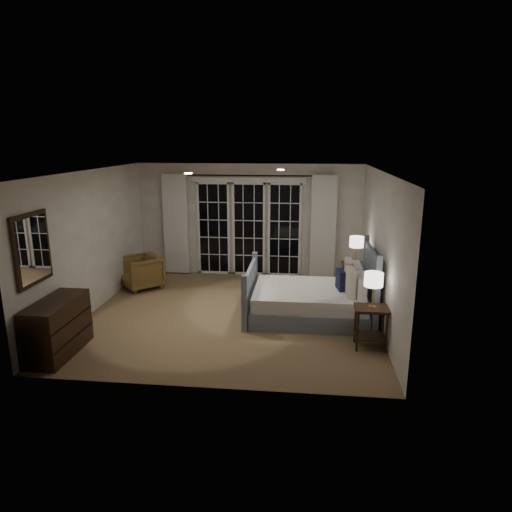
# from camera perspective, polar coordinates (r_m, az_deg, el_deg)

# --- Properties ---
(floor) EXTENTS (5.00, 5.00, 0.00)m
(floor) POSITION_cam_1_polar(r_m,az_deg,el_deg) (8.19, -3.01, -7.21)
(floor) COLOR brown
(floor) RESTS_ON ground
(ceiling) EXTENTS (5.00, 5.00, 0.00)m
(ceiling) POSITION_cam_1_polar(r_m,az_deg,el_deg) (7.63, -3.26, 10.53)
(ceiling) COLOR white
(ceiling) RESTS_ON wall_back
(wall_left) EXTENTS (0.02, 5.00, 2.50)m
(wall_left) POSITION_cam_1_polar(r_m,az_deg,el_deg) (8.57, -19.86, 1.67)
(wall_left) COLOR white
(wall_left) RESTS_ON floor
(wall_right) EXTENTS (0.02, 5.00, 2.50)m
(wall_right) POSITION_cam_1_polar(r_m,az_deg,el_deg) (7.82, 15.27, 0.85)
(wall_right) COLOR white
(wall_right) RESTS_ON floor
(wall_back) EXTENTS (5.00, 0.02, 2.50)m
(wall_back) POSITION_cam_1_polar(r_m,az_deg,el_deg) (10.24, -0.89, 4.49)
(wall_back) COLOR white
(wall_back) RESTS_ON floor
(wall_front) EXTENTS (5.00, 0.02, 2.50)m
(wall_front) POSITION_cam_1_polar(r_m,az_deg,el_deg) (5.46, -7.35, -4.57)
(wall_front) COLOR white
(wall_front) RESTS_ON floor
(french_doors) EXTENTS (2.50, 0.04, 2.20)m
(french_doors) POSITION_cam_1_polar(r_m,az_deg,el_deg) (10.23, -0.91, 3.56)
(french_doors) COLOR black
(french_doors) RESTS_ON wall_back
(curtain_rod) EXTENTS (3.50, 0.03, 0.03)m
(curtain_rod) POSITION_cam_1_polar(r_m,az_deg,el_deg) (10.02, -0.98, 10.03)
(curtain_rod) COLOR black
(curtain_rod) RESTS_ON wall_back
(curtain_left) EXTENTS (0.55, 0.10, 2.25)m
(curtain_left) POSITION_cam_1_polar(r_m,az_deg,el_deg) (10.47, -9.98, 3.94)
(curtain_left) COLOR silver
(curtain_left) RESTS_ON curtain_rod
(curtain_right) EXTENTS (0.55, 0.10, 2.25)m
(curtain_right) POSITION_cam_1_polar(r_m,az_deg,el_deg) (10.07, 8.40, 3.59)
(curtain_right) COLOR silver
(curtain_right) RESTS_ON curtain_rod
(downlight_a) EXTENTS (0.12, 0.12, 0.01)m
(downlight_a) POSITION_cam_1_polar(r_m,az_deg,el_deg) (8.14, 3.10, 10.70)
(downlight_a) COLOR white
(downlight_a) RESTS_ON ceiling
(downlight_b) EXTENTS (0.12, 0.12, 0.01)m
(downlight_b) POSITION_cam_1_polar(r_m,az_deg,el_deg) (7.36, -8.46, 10.18)
(downlight_b) COLOR white
(downlight_b) RESTS_ON ceiling
(bed) EXTENTS (2.11, 1.51, 1.23)m
(bed) POSITION_cam_1_polar(r_m,az_deg,el_deg) (8.00, 7.11, -5.41)
(bed) COLOR slate
(bed) RESTS_ON floor
(nightstand_left) EXTENTS (0.49, 0.39, 0.63)m
(nightstand_left) POSITION_cam_1_polar(r_m,az_deg,el_deg) (6.98, 14.17, -7.90)
(nightstand_left) COLOR black
(nightstand_left) RESTS_ON floor
(nightstand_right) EXTENTS (0.52, 0.41, 0.67)m
(nightstand_right) POSITION_cam_1_polar(r_m,az_deg,el_deg) (9.11, 12.26, -2.32)
(nightstand_right) COLOR black
(nightstand_right) RESTS_ON floor
(lamp_left) EXTENTS (0.27, 0.27, 0.53)m
(lamp_left) POSITION_cam_1_polar(r_m,az_deg,el_deg) (6.77, 14.49, -2.93)
(lamp_left) COLOR tan
(lamp_left) RESTS_ON nightstand_left
(lamp_right) EXTENTS (0.28, 0.28, 0.53)m
(lamp_right) POSITION_cam_1_polar(r_m,az_deg,el_deg) (8.95, 12.48, 1.68)
(lamp_right) COLOR tan
(lamp_right) RESTS_ON nightstand_right
(armchair) EXTENTS (1.04, 1.04, 0.68)m
(armchair) POSITION_cam_1_polar(r_m,az_deg,el_deg) (9.75, -14.14, -1.96)
(armchair) COLOR brown
(armchair) RESTS_ON floor
(dresser) EXTENTS (0.48, 1.14, 0.81)m
(dresser) POSITION_cam_1_polar(r_m,az_deg,el_deg) (7.17, -23.55, -8.19)
(dresser) COLOR black
(dresser) RESTS_ON floor
(mirror) EXTENTS (0.05, 0.85, 1.00)m
(mirror) POSITION_cam_1_polar(r_m,az_deg,el_deg) (6.96, -26.18, 0.78)
(mirror) COLOR black
(mirror) RESTS_ON wall_left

